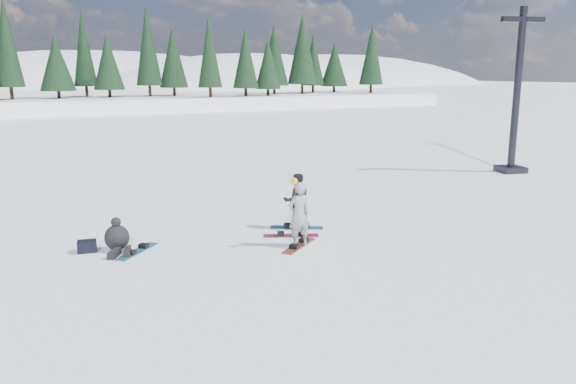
% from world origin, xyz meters
% --- Properties ---
extents(ground, '(420.00, 420.00, 0.00)m').
position_xyz_m(ground, '(0.00, 0.00, 0.00)').
color(ground, white).
rests_on(ground, ground).
extents(lift_tower, '(1.94, 1.31, 7.11)m').
position_xyz_m(lift_tower, '(11.76, 4.77, 2.89)').
color(lift_tower, black).
rests_on(lift_tower, ground).
extents(snowboarder_woman, '(0.64, 0.45, 1.83)m').
position_xyz_m(snowboarder_woman, '(-1.78, -0.74, 0.86)').
color(snowboarder_woman, '#97989C').
rests_on(snowboarder_woman, ground).
extents(snowboarder_man, '(0.91, 0.79, 1.60)m').
position_xyz_m(snowboarder_man, '(-1.04, 0.82, 0.80)').
color(snowboarder_man, black).
rests_on(snowboarder_man, ground).
extents(seated_rider, '(0.77, 1.11, 0.86)m').
position_xyz_m(seated_rider, '(-6.01, 0.93, 0.33)').
color(seated_rider, black).
rests_on(seated_rider, ground).
extents(gear_bag, '(0.49, 0.37, 0.30)m').
position_xyz_m(gear_bag, '(-6.71, 1.18, 0.15)').
color(gear_bag, black).
rests_on(gear_bag, ground).
extents(snowboard_woman, '(1.36, 1.14, 0.03)m').
position_xyz_m(snowboard_woman, '(-1.78, -0.74, 0.01)').
color(snowboard_woman, brown).
rests_on(snowboard_woman, ground).
extents(snowboard_man, '(1.44, 0.99, 0.03)m').
position_xyz_m(snowboard_man, '(-1.04, 0.82, 0.01)').
color(snowboard_man, '#1A5293').
rests_on(snowboard_man, ground).
extents(snowboard_loose_a, '(1.27, 1.25, 0.03)m').
position_xyz_m(snowboard_loose_a, '(-5.60, 0.64, 0.01)').
color(snowboard_loose_a, '#1A6992').
rests_on(snowboard_loose_a, ground).
extents(snowboard_loose_b, '(1.49, 0.86, 0.03)m').
position_xyz_m(snowboard_loose_b, '(-1.55, 0.17, 0.01)').
color(snowboard_loose_b, maroon).
rests_on(snowboard_loose_b, ground).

